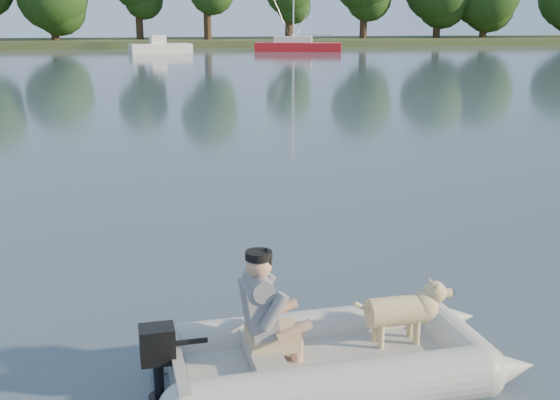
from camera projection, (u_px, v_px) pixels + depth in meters
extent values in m
plane|color=slate|center=(301.00, 341.00, 6.51)|extent=(160.00, 160.00, 0.00)
cube|color=#47512D|center=(167.00, 43.00, 65.43)|extent=(160.00, 12.00, 0.70)
cylinder|color=#332316|center=(55.00, 30.00, 62.82)|extent=(0.70, 0.70, 2.94)
cylinder|color=#332316|center=(140.00, 26.00, 64.57)|extent=(0.70, 0.70, 3.67)
cylinder|color=#332316|center=(207.00, 22.00, 63.81)|extent=(0.70, 0.70, 4.29)
cylinder|color=#332316|center=(289.00, 28.00, 65.48)|extent=(0.70, 0.70, 3.21)
cylinder|color=#332316|center=(363.00, 24.00, 67.22)|extent=(0.70, 0.70, 3.94)
cylinder|color=#332316|center=(437.00, 26.00, 68.80)|extent=(0.70, 0.70, 3.52)
cylinder|color=#332316|center=(483.00, 27.00, 69.42)|extent=(0.70, 0.70, 3.21)
cube|color=red|center=(298.00, 48.00, 55.84)|extent=(7.11, 3.82, 0.85)
cube|color=white|center=(293.00, 40.00, 55.72)|extent=(3.28, 2.28, 0.51)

